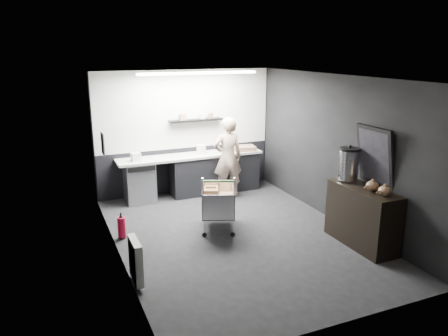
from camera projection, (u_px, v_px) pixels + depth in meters
name	position (u px, v px, depth m)	size (l,w,h in m)	color
floor	(237.00, 236.00, 7.57)	(5.50, 5.50, 0.00)	black
ceiling	(238.00, 77.00, 6.85)	(5.50, 5.50, 0.00)	white
wall_back	(186.00, 132.00, 9.65)	(5.50, 5.50, 0.00)	black
wall_front	(343.00, 218.00, 4.77)	(5.50, 5.50, 0.00)	black
wall_left	(115.00, 174.00, 6.45)	(5.50, 5.50, 0.00)	black
wall_right	(337.00, 150.00, 7.96)	(5.50, 5.50, 0.00)	black
kitchen_wall_panel	(185.00, 109.00, 9.50)	(3.95, 0.02, 1.70)	silver
dado_panel	(187.00, 169.00, 9.86)	(3.95, 0.02, 1.00)	black
floating_shelf	(196.00, 120.00, 9.54)	(1.20, 0.22, 0.04)	black
wall_clock	(244.00, 93.00, 9.94)	(0.20, 0.20, 0.03)	silver
poster	(103.00, 143.00, 7.56)	(0.02, 0.30, 0.40)	silver
poster_red_band	(103.00, 139.00, 7.54)	(0.01, 0.22, 0.10)	red
radiator	(136.00, 261.00, 5.94)	(0.10, 0.50, 0.60)	silver
ceiling_strip	(198.00, 73.00, 8.50)	(2.40, 0.20, 0.04)	white
prep_counter	(197.00, 174.00, 9.64)	(3.20, 0.61, 0.90)	black
person	(228.00, 158.00, 9.34)	(0.64, 0.42, 1.75)	beige
shopping_cart	(218.00, 202.00, 7.78)	(0.88, 1.14, 1.04)	silver
sideboard	(362.00, 209.00, 7.11)	(0.56, 1.31, 1.96)	black
fire_extinguisher	(122.00, 226.00, 7.42)	(0.13, 0.13, 0.44)	red
cardboard_box	(244.00, 148.00, 9.89)	(0.48, 0.37, 0.10)	#886348
pink_tub	(201.00, 149.00, 9.54)	(0.20, 0.20, 0.20)	#F9D8D8
white_container	(136.00, 157.00, 8.95)	(0.19, 0.15, 0.17)	silver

